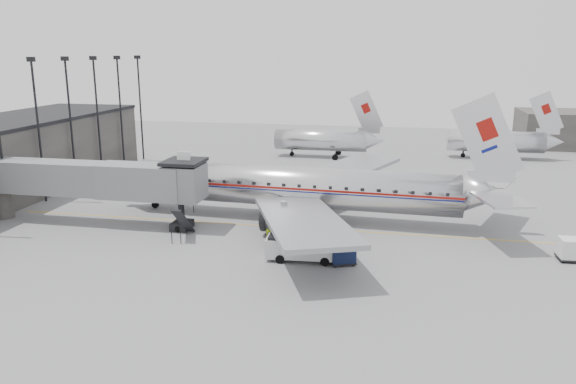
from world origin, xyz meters
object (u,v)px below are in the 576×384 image
Objects in this scene: baggage_cart_navy at (342,254)px; baggage_cart_white at (574,249)px; ramp_worker at (269,227)px; airliner at (301,187)px; service_van at (303,243)px.

baggage_cart_white is at bearing -9.14° from baggage_cart_navy.
baggage_cart_white is 1.31× the size of ramp_worker.
airliner is 17.01× the size of baggage_cart_white.
service_van is 6.35m from ramp_worker.
airliner is 17.08× the size of baggage_cart_navy.
baggage_cart_navy is (3.10, -0.26, -0.56)m from service_van.
ramp_worker is (-1.76, -5.96, -2.26)m from airliner.
airliner is 6.61m from ramp_worker.
airliner is at bearing 97.82° from service_van.
service_van reaches higher than baggage_cart_navy.
baggage_cart_navy is at bearing -78.23° from ramp_worker.
airliner reaches higher than baggage_cart_navy.
ramp_worker is at bearing 174.57° from baggage_cart_white.
service_van is 2.41× the size of baggage_cart_navy.
ramp_worker is (-6.97, 5.26, 0.09)m from baggage_cart_navy.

